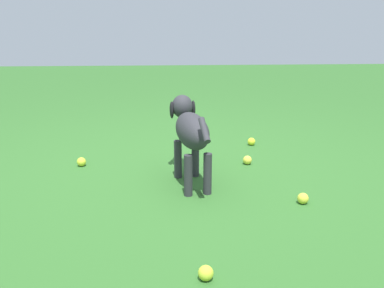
{
  "coord_description": "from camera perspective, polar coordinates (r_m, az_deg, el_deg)",
  "views": [
    {
      "loc": [
        2.78,
        -0.09,
        1.06
      ],
      "look_at": [
        0.21,
        0.06,
        0.28
      ],
      "focal_mm": 39.35,
      "sensor_mm": 36.0,
      "label": 1
    }
  ],
  "objects": [
    {
      "name": "ground",
      "position": [
        2.98,
        -1.49,
        -4.04
      ],
      "size": [
        14.0,
        14.0,
        0.0
      ],
      "primitive_type": "plane",
      "color": "#2D6026"
    },
    {
      "name": "dog",
      "position": [
        2.71,
        -0.23,
        1.9
      ],
      "size": [
        0.8,
        0.28,
        0.55
      ],
      "rotation": [
        0.0,
        0.0,
        3.31
      ],
      "color": "#2D2D33",
      "rests_on": "ground"
    },
    {
      "name": "tennis_ball_0",
      "position": [
        2.59,
        14.81,
        -7.14
      ],
      "size": [
        0.07,
        0.07,
        0.07
      ],
      "primitive_type": "sphere",
      "color": "#D1D63A",
      "rests_on": "ground"
    },
    {
      "name": "tennis_ball_1",
      "position": [
        1.84,
        1.88,
        -17.07
      ],
      "size": [
        0.07,
        0.07,
        0.07
      ],
      "primitive_type": "sphere",
      "color": "#C1D735",
      "rests_on": "ground"
    },
    {
      "name": "tennis_ball_2",
      "position": [
        3.18,
        7.51,
        -2.17
      ],
      "size": [
        0.07,
        0.07,
        0.07
      ],
      "primitive_type": "sphere",
      "color": "#D6D441",
      "rests_on": "ground"
    },
    {
      "name": "tennis_ball_3",
      "position": [
        3.66,
        8.06,
        0.33
      ],
      "size": [
        0.07,
        0.07,
        0.07
      ],
      "primitive_type": "sphere",
      "color": "yellow",
      "rests_on": "ground"
    },
    {
      "name": "tennis_ball_4",
      "position": [
        3.22,
        -14.76,
        -2.36
      ],
      "size": [
        0.07,
        0.07,
        0.07
      ],
      "primitive_type": "sphere",
      "color": "#D1DA34",
      "rests_on": "ground"
    }
  ]
}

